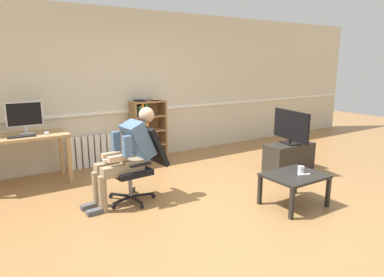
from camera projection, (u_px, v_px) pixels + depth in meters
The scene contains 15 objects.
ground_plane at pixel (218, 206), 4.31m from camera, with size 18.00×18.00×0.00m, color olive.
back_wall at pixel (132, 87), 6.19m from camera, with size 12.00×0.13×2.70m.
computer_desk at pixel (24, 143), 4.93m from camera, with size 1.18×0.63×0.76m.
imac_monitor at pixel (25, 115), 4.93m from camera, with size 0.50×0.14×0.47m.
keyboard at pixel (21, 136), 4.76m from camera, with size 0.37×0.12×0.02m, color black.
computer_mouse at pixel (47, 133), 4.95m from camera, with size 0.06×0.10×0.03m, color white.
bookshelf at pixel (146, 130), 6.27m from camera, with size 0.64×0.29×1.15m.
radiator at pixel (91, 151), 5.89m from camera, with size 0.74×0.08×0.56m.
office_chair at pixel (140, 161), 4.44m from camera, with size 0.81×0.62×0.97m.
person_seated at pixel (127, 153), 4.31m from camera, with size 1.01×0.41×1.22m.
tv_stand at pixel (289, 157), 5.71m from camera, with size 0.87×0.38×0.46m.
tv_screen at pixel (291, 126), 5.59m from camera, with size 0.25×0.84×0.56m.
coffee_table at pixel (295, 178), 4.26m from camera, with size 0.73×0.58×0.41m.
drinking_glass at pixel (301, 170), 4.24m from camera, with size 0.08×0.08×0.10m, color silver.
spare_remote at pixel (304, 175), 4.21m from camera, with size 0.04×0.15×0.02m, color white.
Camera 1 is at (-2.46, -3.20, 1.78)m, focal length 31.78 mm.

